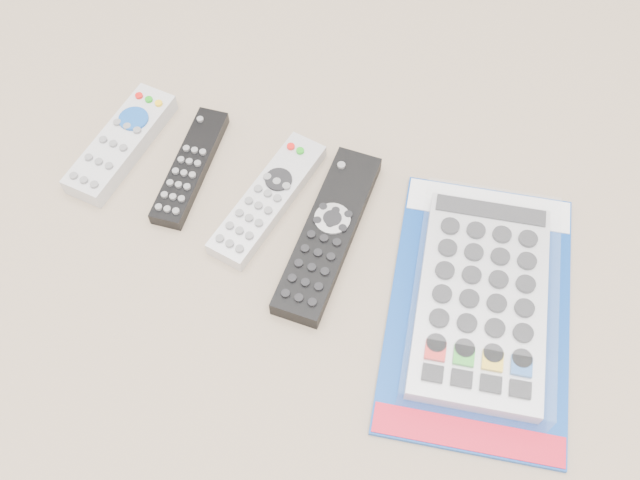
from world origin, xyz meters
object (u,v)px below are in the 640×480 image
at_px(remote_slim_black, 190,167).
at_px(remote_silver_dvd, 268,199).
at_px(remote_small_grey, 121,143).
at_px(jumbo_remote_packaged, 482,298).
at_px(remote_large_black, 328,233).

distance_m(remote_slim_black, remote_silver_dvd, 0.10).
height_order(remote_small_grey, jumbo_remote_packaged, jumbo_remote_packaged).
bearing_deg(remote_silver_dvd, jumbo_remote_packaged, 0.65).
xyz_separation_m(remote_silver_dvd, remote_large_black, (0.08, -0.02, 0.00)).
bearing_deg(remote_silver_dvd, remote_slim_black, -175.88).
distance_m(remote_slim_black, jumbo_remote_packaged, 0.35).
relative_size(remote_slim_black, remote_silver_dvd, 0.89).
bearing_deg(jumbo_remote_packaged, remote_small_grey, 163.80).
distance_m(remote_large_black, jumbo_remote_packaged, 0.17).
height_order(remote_slim_black, jumbo_remote_packaged, jumbo_remote_packaged).
relative_size(remote_slim_black, remote_large_black, 0.76).
height_order(remote_silver_dvd, remote_large_black, remote_large_black).
relative_size(remote_silver_dvd, remote_large_black, 0.85).
xyz_separation_m(remote_slim_black, remote_large_black, (0.18, -0.03, 0.00)).
height_order(remote_small_grey, remote_large_black, remote_small_grey).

